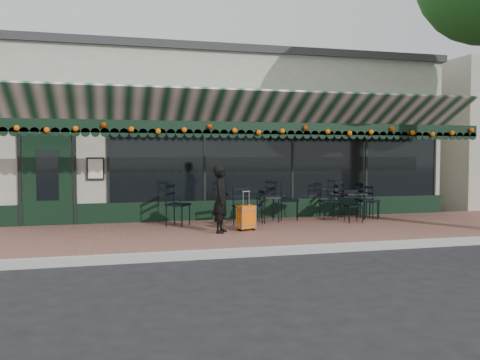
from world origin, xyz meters
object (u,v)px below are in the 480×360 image
object	(u,v)px
chair_solo	(178,205)
chair_a_front	(353,206)
chair_a_left	(329,202)
suitcase	(246,217)
chair_b_front	(244,207)
woman	(221,199)
cafe_table_a	(353,196)
cafe_table_b	(268,199)
chair_a_extra	(370,201)
chair_b_right	(289,201)
chair_a_right	(367,201)
chair_b_left	(256,207)

from	to	relation	value
chair_solo	chair_a_front	bearing A→B (deg)	-62.30
chair_a_left	chair_solo	distance (m)	4.03
suitcase	chair_b_front	xyz separation A→B (m)	(0.12, 0.60, 0.17)
woman	suitcase	xyz separation A→B (m)	(0.60, 0.15, -0.44)
cafe_table_a	chair_b_front	world-z (taller)	chair_b_front
cafe_table_b	chair_a_extra	size ratio (longest dim) A/B	0.72
chair_a_front	chair_b_front	distance (m)	2.82
chair_b_right	chair_solo	bearing A→B (deg)	116.02
woman	chair_a_right	bearing A→B (deg)	-49.22
chair_solo	chair_b_right	bearing A→B (deg)	-48.42
suitcase	cafe_table_a	distance (m)	3.55
chair_solo	suitcase	bearing A→B (deg)	-94.66
chair_a_right	chair_b_right	xyz separation A→B (m)	(-2.02, 0.38, 0.01)
woman	chair_a_front	size ratio (longest dim) A/B	1.79
cafe_table_b	chair_b_right	bearing A→B (deg)	19.98
chair_b_front	cafe_table_b	bearing A→B (deg)	29.53
chair_a_extra	chair_b_left	world-z (taller)	chair_a_extra
cafe_table_b	chair_b_left	bearing A→B (deg)	-156.10
chair_a_right	chair_solo	size ratio (longest dim) A/B	0.98
woman	chair_b_left	xyz separation A→B (m)	(1.14, 1.23, -0.32)
chair_b_right	chair_b_left	bearing A→B (deg)	130.32
chair_b_right	woman	bearing A→B (deg)	145.83
woman	chair_b_right	xyz separation A→B (m)	(2.17, 1.63, -0.23)
woman	chair_a_front	xyz separation A→B (m)	(3.54, 0.75, -0.32)
chair_a_left	cafe_table_a	bearing A→B (deg)	89.33
suitcase	cafe_table_b	size ratio (longest dim) A/B	1.38
chair_a_front	chair_b_left	size ratio (longest dim) A/B	1.00
chair_a_left	chair_a_front	xyz separation A→B (m)	(0.29, -0.80, -0.05)
suitcase	chair_solo	bearing A→B (deg)	119.31
chair_a_right	chair_a_extra	xyz separation A→B (m)	(0.22, 0.25, -0.05)
chair_a_left	chair_b_left	bearing A→B (deg)	-72.77
chair_b_left	chair_a_left	bearing A→B (deg)	92.32
suitcase	chair_b_right	xyz separation A→B (m)	(1.57, 1.48, 0.20)
chair_a_front	chair_solo	bearing A→B (deg)	178.96
cafe_table_a	chair_b_right	size ratio (longest dim) A/B	0.68
chair_a_extra	chair_b_front	world-z (taller)	chair_b_front
chair_a_right	chair_solo	distance (m)	4.96
cafe_table_b	chair_a_right	distance (m)	2.69
cafe_table_a	chair_b_right	xyz separation A→B (m)	(-1.71, 0.18, -0.11)
woman	cafe_table_a	xyz separation A→B (m)	(3.89, 1.45, -0.13)
chair_a_extra	chair_a_left	bearing A→B (deg)	52.32
chair_a_left	chair_a_right	size ratio (longest dim) A/B	0.94
cafe_table_a	chair_b_front	size ratio (longest dim) A/B	0.73
chair_a_right	chair_b_right	world-z (taller)	chair_b_right
cafe_table_a	chair_a_left	bearing A→B (deg)	170.87
woman	chair_a_right	size ratio (longest dim) A/B	1.51
chair_a_left	chair_a_extra	bearing A→B (deg)	95.97
suitcase	cafe_table_b	world-z (taller)	suitcase
chair_a_extra	chair_b_right	world-z (taller)	chair_b_right
cafe_table_b	chair_b_front	distance (m)	1.02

